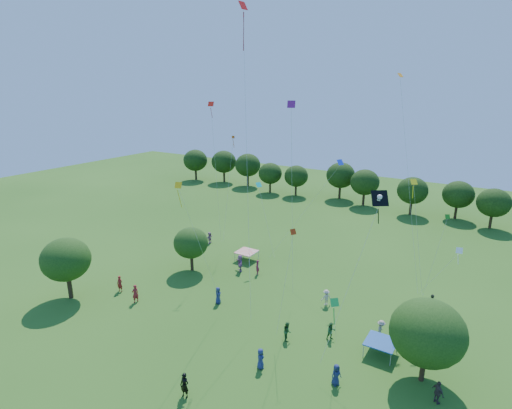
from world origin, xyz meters
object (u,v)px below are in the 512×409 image
(near_tree_east, at_px, (428,333))
(red_high_kite, at_px, (244,63))
(near_tree_west, at_px, (66,260))
(near_tree_north, at_px, (191,243))
(tent_blue, at_px, (381,342))
(pirate_kite, at_px, (379,201))
(tent_red_stripe, at_px, (247,252))
(man_in_black, at_px, (185,385))

(near_tree_east, relative_size, red_high_kite, 0.24)
(near_tree_west, relative_size, near_tree_east, 1.00)
(near_tree_north, bearing_deg, tent_blue, -9.41)
(near_tree_west, distance_m, near_tree_north, 12.41)
(near_tree_west, xyz_separation_m, near_tree_east, (30.98, 5.85, -0.20))
(pirate_kite, bearing_deg, tent_red_stripe, 151.66)
(tent_red_stripe, relative_size, tent_blue, 1.00)
(tent_blue, bearing_deg, tent_red_stripe, 153.36)
(man_in_black, relative_size, red_high_kite, 0.07)
(tent_blue, xyz_separation_m, red_high_kite, (-13.46, 1.91, 20.45))
(near_tree_east, height_order, tent_blue, near_tree_east)
(pirate_kite, bearing_deg, near_tree_north, 169.86)
(near_tree_west, height_order, near_tree_east, near_tree_west)
(tent_blue, xyz_separation_m, man_in_black, (-9.70, -11.22, -0.15))
(near_tree_north, xyz_separation_m, red_high_kite, (8.31, -1.69, 18.22))
(man_in_black, xyz_separation_m, red_high_kite, (-3.77, 13.13, 20.60))
(tent_red_stripe, bearing_deg, near_tree_east, -26.12)
(tent_blue, relative_size, pirate_kite, 0.19)
(tent_red_stripe, height_order, red_high_kite, red_high_kite)
(tent_red_stripe, bearing_deg, red_high_kite, -57.14)
(near_tree_east, relative_size, pirate_kite, 0.53)
(tent_red_stripe, xyz_separation_m, man_in_black, (8.39, -20.29, -0.15))
(pirate_kite, relative_size, red_high_kite, 0.45)
(near_tree_east, bearing_deg, tent_red_stripe, 153.88)
(near_tree_west, bearing_deg, near_tree_east, 10.70)
(near_tree_west, distance_m, red_high_kite, 24.36)
(tent_red_stripe, distance_m, pirate_kite, 22.19)
(near_tree_west, height_order, pirate_kite, pirate_kite)
(near_tree_north, height_order, near_tree_east, near_tree_east)
(near_tree_east, distance_m, red_high_kite, 24.53)
(man_in_black, bearing_deg, pirate_kite, 49.11)
(near_tree_west, height_order, tent_red_stripe, near_tree_west)
(near_tree_west, distance_m, pirate_kite, 28.73)
(man_in_black, height_order, red_high_kite, red_high_kite)
(pirate_kite, bearing_deg, near_tree_west, -164.99)
(near_tree_west, relative_size, red_high_kite, 0.24)
(near_tree_east, relative_size, tent_red_stripe, 2.75)
(near_tree_west, relative_size, tent_red_stripe, 2.76)
(tent_red_stripe, height_order, pirate_kite, pirate_kite)
(tent_red_stripe, relative_size, pirate_kite, 0.19)
(near_tree_north, distance_m, near_tree_east, 25.49)
(near_tree_north, xyz_separation_m, pirate_kite, (20.66, -3.69, 8.74))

